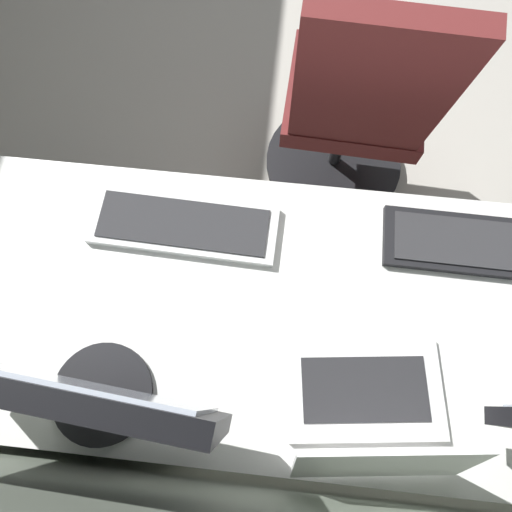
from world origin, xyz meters
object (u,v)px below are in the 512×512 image
at_px(keyboard_main, 184,225).
at_px(laptop_left, 371,416).
at_px(office_chair, 353,114).
at_px(monitor_primary, 46,388).
at_px(keyboard_spare, 479,245).
at_px(drawer_pedestal, 149,335).

bearing_deg(keyboard_main, laptop_left, 139.10).
distance_m(laptop_left, office_chair, 0.97).
bearing_deg(monitor_primary, keyboard_spare, -152.79).
distance_m(keyboard_main, office_chair, 0.75).
relative_size(drawer_pedestal, office_chair, 0.72).
bearing_deg(keyboard_spare, laptop_left, 57.95).
distance_m(drawer_pedestal, office_chair, 0.94).
xyz_separation_m(monitor_primary, laptop_left, (-0.52, -0.01, -0.21)).
xyz_separation_m(keyboard_main, office_chair, (-0.42, -0.55, -0.28)).
distance_m(drawer_pedestal, monitor_primary, 0.66).
relative_size(monitor_primary, keyboard_main, 1.26).
bearing_deg(drawer_pedestal, laptop_left, 164.02).
relative_size(drawer_pedestal, keyboard_spare, 1.65).
relative_size(laptop_left, office_chair, 0.35).
relative_size(drawer_pedestal, monitor_primary, 1.30).
bearing_deg(keyboard_main, monitor_primary, 74.13).
bearing_deg(drawer_pedestal, keyboard_spare, -164.22).
xyz_separation_m(laptop_left, keyboard_spare, (-0.24, -0.38, -0.04)).
bearing_deg(office_chair, keyboard_spare, 114.12).
height_order(drawer_pedestal, office_chair, office_chair).
relative_size(keyboard_spare, office_chair, 0.43).
distance_m(drawer_pedestal, keyboard_spare, 0.91).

